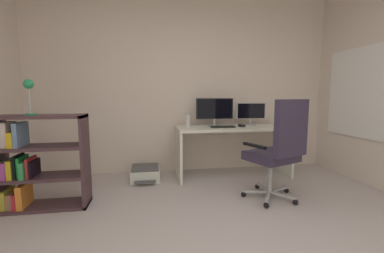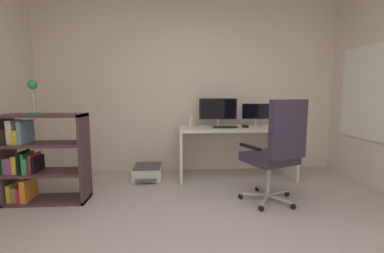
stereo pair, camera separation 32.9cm
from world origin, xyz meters
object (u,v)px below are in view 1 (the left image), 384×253
Objects in this scene: desktop_speaker at (188,121)px; monitor_secondary at (251,112)px; keyboard at (223,127)px; desk_lamp at (29,90)px; office_chair at (279,147)px; computer_mouse at (242,126)px; bookshelf at (34,164)px; printer at (145,173)px; desk at (233,139)px; monitor_main at (215,110)px.

monitor_secondary is at bearing 2.78° from desktop_speaker.
desk_lamp is at bearing -162.27° from keyboard.
office_chair is at bearing -66.70° from keyboard.
monitor_secondary is at bearing 25.09° from computer_mouse.
monitor_secondary reaches higher than keyboard.
desktop_speaker is 0.47× the size of desk_lamp.
bookshelf is 1.96× the size of printer.
monitor_secondary is at bearing 17.43° from bookshelf.
desk is 3.24× the size of printer.
computer_mouse reaches higher than desk.
desktop_speaker reaches higher than printer.
office_chair is 1.16× the size of bookshelf.
monitor_secondary is (0.32, 0.13, 0.38)m from desk.
monitor_secondary is 2.87m from desk_lamp.
desktop_speaker is (-0.41, -0.05, -0.16)m from monitor_main.
monitor_secondary is 1.81m from printer.
office_chair is (0.86, -1.07, -0.20)m from desktop_speaker.
office_chair is at bearing -99.01° from computer_mouse.
desk_lamp is (-2.72, -0.86, 0.31)m from monitor_secondary.
desk_lamp is 1.77m from printer.
desk_lamp reaches higher than computer_mouse.
keyboard is 0.34× the size of bookshelf.
desk_lamp is (-2.52, -0.69, 0.49)m from computer_mouse.
printer is at bearing 145.74° from office_chair.
computer_mouse is at bearing 15.37° from desk_lamp.
monitor_main is at bearing 21.64° from bookshelf.
monitor_main is at bearing -179.99° from monitor_secondary.
desk_lamp reaches higher than desktop_speaker.
monitor_secondary reaches higher than bookshelf.
monitor_main is 0.45m from desktop_speaker.
monitor_main is 2.38m from bookshelf.
monitor_secondary is 1.23× the size of desk_lamp.
desk is at bearing 16.96° from desk_lamp.
desk is 0.52m from monitor_secondary.
computer_mouse is (-0.20, -0.17, -0.18)m from monitor_secondary.
monitor_secondary reaches higher than printer.
computer_mouse reaches higher than keyboard.
computer_mouse is at bearing -8.58° from desktop_speaker.
printer is at bearing 163.71° from computer_mouse.
office_chair reaches higher than monitor_secondary.
desktop_speaker is at bearing 157.48° from computer_mouse.
monitor_secondary is at bearing 0.01° from monitor_main.
monitor_main is 0.57m from monitor_secondary.
monitor_secondary is 0.32m from computer_mouse.
monitor_main is at bearing 111.86° from office_chair.
desk_lamp is at bearing -178.56° from computer_mouse.
keyboard reaches higher than desk.
bookshelf is at bearing 174.36° from office_chair.
desktop_speaker is 1.96m from bookshelf.
computer_mouse is at bearing -2.36° from printer.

